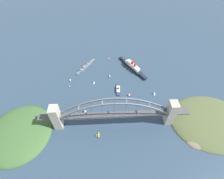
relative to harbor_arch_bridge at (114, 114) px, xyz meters
The scene contains 17 objects.
ground_plane 29.53m from the harbor_arch_bridge, 111.80° to the left, with size 1400.00×1400.00×0.00m, color #2D4256.
harbor_arch_bridge is the anchor object (origin of this frame).
headland_west_shore 175.51m from the harbor_arch_bridge, behind, with size 115.21×124.03×25.33m.
headland_east_shore 181.95m from the harbor_arch_bridge, ahead, with size 150.85×127.10×18.41m.
ocean_liner 166.10m from the harbor_arch_bridge, 70.48° to the left, with size 58.72×89.89×20.75m.
naval_cruiser 180.99m from the harbor_arch_bridge, 110.18° to the left, with size 43.44×60.31×16.04m.
harbor_ferry_steamer 89.24m from the harbor_arch_bridge, 80.53° to the left, with size 10.24×35.21×7.33m.
seaplane_taxiing_near_bridge 46.71m from the harbor_arch_bridge, 140.97° to the right, with size 8.08×9.56×4.79m.
small_boat_0 154.44m from the harbor_arch_bridge, 128.87° to the left, with size 7.93×5.03×8.24m.
small_boat_1 80.06m from the harbor_arch_bridge, 61.64° to the left, with size 9.14×6.28×9.17m.
small_boat_2 67.28m from the harbor_arch_bridge, 153.26° to the left, with size 7.01×8.14×9.75m.
small_boat_3 118.21m from the harbor_arch_bridge, 110.38° to the left, with size 5.99×7.87×7.49m.
small_boat_4 199.61m from the harbor_arch_bridge, 90.65° to the left, with size 7.71×6.02×2.25m.
small_boat_5 116.52m from the harbor_arch_bridge, 36.97° to the left, with size 5.34×9.14×8.90m.
small_boat_6 130.85m from the harbor_arch_bridge, 91.62° to the left, with size 6.85×7.18×7.44m.
small_boat_7 140.92m from the harbor_arch_bridge, 133.67° to the left, with size 7.18×8.87×2.08m.
small_boat_8 59.42m from the harbor_arch_bridge, 113.61° to the left, with size 3.17×7.49×2.50m.
Camera 1 is at (-11.98, -165.88, 274.95)m, focal length 26.93 mm.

